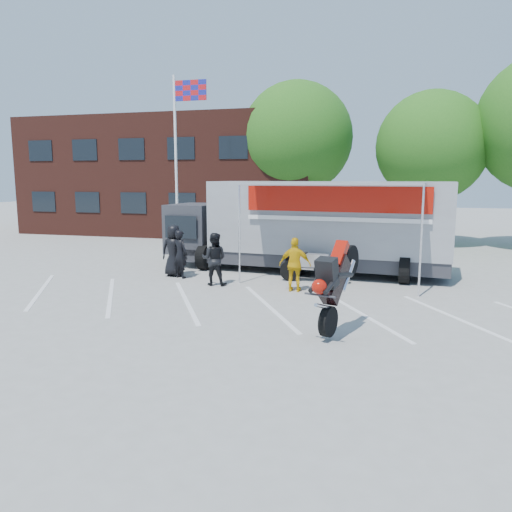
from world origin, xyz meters
The scene contains 13 objects.
ground centered at (0.00, 0.00, 0.00)m, with size 100.00×100.00×0.00m, color #9C9C97.
parking_bay_lines centered at (0.00, 1.00, 0.01)m, with size 18.00×5.00×0.01m, color white.
office_building centered at (-10.00, 18.00, 3.50)m, with size 18.00×8.00×7.00m, color #4D2018.
flagpole centered at (-6.24, 10.00, 5.05)m, with size 1.61×0.12×8.00m.
tree_left centered at (-2.00, 16.00, 5.57)m, with size 6.12×6.12×8.64m.
tree_mid centered at (5.00, 15.00, 4.94)m, with size 5.44×5.44×7.68m.
transporter_truck centered at (0.56, 6.30, 0.00)m, with size 10.34×4.98×3.29m, color #95999D, non-canonical shape.
parked_motorcycle centered at (0.86, 4.49, 0.00)m, with size 0.78×2.34×1.22m, color #AAAAAE, non-canonical shape.
stunt_bike_rider centered at (2.31, -0.67, 0.00)m, with size 0.88×1.88×2.21m, color black, non-canonical shape.
spectator_leather_a centered at (-4.04, 4.23, 0.90)m, with size 0.88×0.58×1.81m, color black.
spectator_leather_b centered at (-3.69, 3.97, 0.83)m, with size 0.61×0.40×1.66m, color black.
spectator_leather_c centered at (-2.16, 3.19, 0.85)m, with size 0.82×0.64×1.70m, color black.
spectator_hivis centered at (0.51, 2.99, 0.82)m, with size 0.97×0.40×1.65m, color #E8B10C.
Camera 1 is at (3.33, -11.62, 3.43)m, focal length 35.00 mm.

